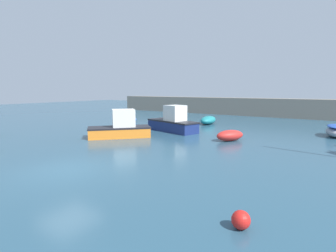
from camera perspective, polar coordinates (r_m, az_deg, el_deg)
name	(u,v)px	position (r m, az deg, el deg)	size (l,w,h in m)	color
ground_plane	(68,172)	(13.06, -21.02, -9.34)	(120.00, 120.00, 0.20)	#284C60
harbor_breakwater	(254,107)	(39.10, 18.20, 3.98)	(45.61, 2.61, 2.48)	slate
rowboat_with_red_cover	(336,131)	(24.33, 32.69, -0.86)	(1.56, 2.96, 0.94)	gray
cabin_cruiser_white	(121,128)	(20.56, -10.24, -0.33)	(4.49, 4.66, 2.16)	orange
motorboat_with_cabin	(173,122)	(23.04, 1.11, 0.80)	(5.29, 3.06, 2.32)	navy
rowboat_white_midwater	(208,120)	(28.36, 8.74, 1.29)	(1.77, 3.27, 0.85)	teal
dinghy_near_pier	(130,120)	(29.54, -8.28, 1.31)	(1.07, 1.90, 0.60)	#2D56B7
fishing_dinghy_green	(230,135)	(19.37, 13.32, -2.00)	(2.05, 2.42, 0.78)	red
mooring_buoy_red	(241,220)	(7.58, 15.58, -19.08)	(0.51, 0.51, 0.51)	red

